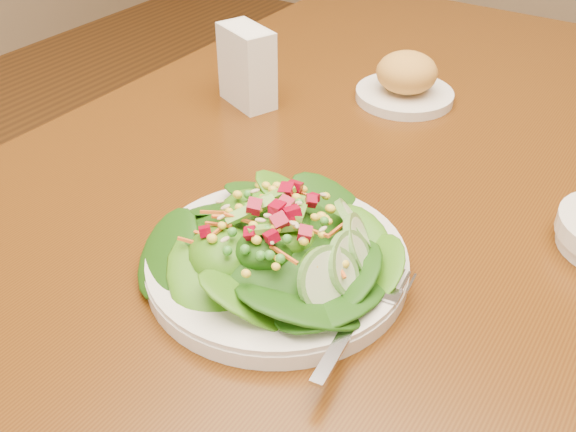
# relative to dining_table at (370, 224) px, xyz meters

# --- Properties ---
(dining_table) EXTENTS (0.90, 1.40, 0.75)m
(dining_table) POSITION_rel_dining_table_xyz_m (0.00, 0.00, 0.00)
(dining_table) COLOR #502C0B
(dining_table) RESTS_ON ground_plane
(salad_plate) EXTENTS (0.27, 0.27, 0.08)m
(salad_plate) POSITION_rel_dining_table_xyz_m (0.02, -0.25, 0.13)
(salad_plate) COLOR silver
(salad_plate) RESTS_ON dining_table
(bread_plate) EXTENTS (0.15, 0.15, 0.08)m
(bread_plate) POSITION_rel_dining_table_xyz_m (-0.05, 0.19, 0.13)
(bread_plate) COLOR silver
(bread_plate) RESTS_ON dining_table
(napkin_holder) EXTENTS (0.10, 0.08, 0.12)m
(napkin_holder) POSITION_rel_dining_table_xyz_m (-0.25, 0.05, 0.16)
(napkin_holder) COLOR white
(napkin_holder) RESTS_ON dining_table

